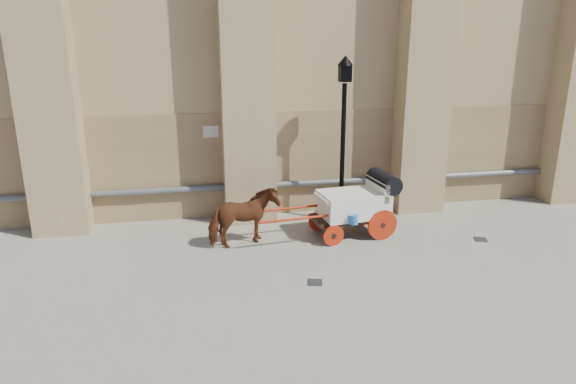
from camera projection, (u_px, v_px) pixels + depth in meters
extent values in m
plane|color=gray|center=(313.00, 271.00, 11.46)|extent=(90.00, 90.00, 0.00)
cube|color=#967E54|center=(347.00, 159.00, 15.28)|extent=(44.00, 0.35, 3.00)
cylinder|color=#59595B|center=(349.00, 181.00, 15.20)|extent=(42.00, 0.18, 0.18)
cube|color=beige|center=(211.00, 132.00, 14.11)|extent=(0.42, 0.04, 0.32)
imported|color=#5E2A13|center=(244.00, 218.00, 12.63)|extent=(1.89, 1.30, 1.46)
cube|color=black|center=(350.00, 217.00, 13.37)|extent=(2.06, 1.12, 0.11)
cube|color=silver|center=(353.00, 204.00, 13.29)|extent=(1.82, 1.31, 0.63)
cube|color=silver|center=(377.00, 188.00, 13.38)|extent=(0.26, 1.13, 0.49)
cube|color=silver|center=(326.00, 198.00, 13.01)|extent=(0.43, 1.01, 0.09)
cylinder|color=black|center=(384.00, 181.00, 13.38)|extent=(0.63, 1.17, 0.50)
cylinder|color=#A8230C|center=(382.00, 225.00, 13.09)|extent=(0.81, 0.15, 0.81)
cylinder|color=#A8230C|center=(364.00, 211.00, 14.10)|extent=(0.81, 0.15, 0.81)
cylinder|color=#A8230C|center=(334.00, 236.00, 12.74)|extent=(0.54, 0.12, 0.54)
cylinder|color=#A8230C|center=(318.00, 221.00, 13.75)|extent=(0.54, 0.12, 0.54)
cylinder|color=#A8230C|center=(301.00, 218.00, 12.51)|extent=(2.14, 0.31, 0.06)
cylinder|color=#A8230C|center=(291.00, 208.00, 13.24)|extent=(2.14, 0.31, 0.06)
cylinder|color=blue|center=(353.00, 219.00, 12.70)|extent=(0.23, 0.23, 0.23)
cylinder|color=black|center=(342.00, 155.00, 14.01)|extent=(0.13, 0.13, 3.83)
cone|color=black|center=(341.00, 214.00, 14.51)|extent=(0.38, 0.38, 0.38)
cube|color=black|center=(345.00, 73.00, 13.37)|extent=(0.30, 0.30, 0.45)
cone|color=black|center=(345.00, 60.00, 13.28)|extent=(0.43, 0.43, 0.26)
cube|color=black|center=(315.00, 282.00, 10.90)|extent=(0.39, 0.39, 0.01)
cube|color=black|center=(481.00, 239.00, 13.19)|extent=(0.41, 0.41, 0.01)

